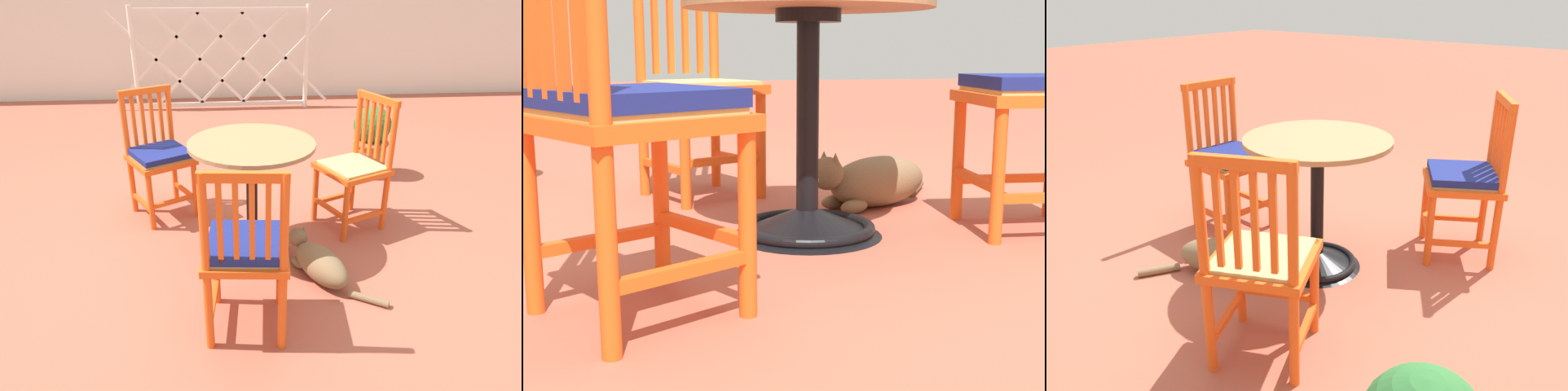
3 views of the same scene
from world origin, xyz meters
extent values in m
plane|color=#AD5642|center=(0.00, 0.00, 0.00)|extent=(24.00, 24.00, 0.00)
cone|color=black|center=(0.11, -0.09, 0.05)|extent=(0.48, 0.48, 0.10)
torus|color=black|center=(0.11, -0.09, 0.03)|extent=(0.44, 0.44, 0.04)
cylinder|color=black|center=(0.11, -0.09, 0.37)|extent=(0.07, 0.07, 0.66)
cylinder|color=black|center=(0.11, -0.09, 0.68)|extent=(0.20, 0.20, 0.04)
cylinder|color=#9E754C|center=(0.11, -0.09, 0.72)|extent=(0.76, 0.76, 0.02)
cylinder|color=#EA5619|center=(0.73, -0.05, 0.23)|extent=(0.04, 0.04, 0.45)
cylinder|color=#EA5619|center=(0.58, 0.26, 0.23)|extent=(0.04, 0.04, 0.45)
cylinder|color=#EA5619|center=(1.03, 0.09, 0.46)|extent=(0.04, 0.04, 0.91)
cylinder|color=#EA5619|center=(0.89, 0.40, 0.46)|extent=(0.04, 0.04, 0.91)
cube|color=#EA5619|center=(0.88, 0.02, 0.14)|extent=(0.32, 0.17, 0.03)
cube|color=#EA5619|center=(0.74, 0.33, 0.14)|extent=(0.32, 0.17, 0.03)
cube|color=#EA5619|center=(0.65, 0.10, 0.17)|extent=(0.17, 0.32, 0.03)
cube|color=#EA5619|center=(0.81, 0.17, 0.43)|extent=(0.53, 0.53, 0.04)
cube|color=tan|center=(0.81, 0.17, 0.45)|extent=(0.46, 0.46, 0.02)
cube|color=#EA5619|center=(1.01, 0.15, 0.68)|extent=(0.03, 0.03, 0.39)
cube|color=#EA5619|center=(0.98, 0.21, 0.68)|extent=(0.03, 0.03, 0.39)
cube|color=#EA5619|center=(0.95, 0.27, 0.68)|extent=(0.03, 0.03, 0.39)
cube|color=#EA5619|center=(0.92, 0.34, 0.68)|extent=(0.03, 0.03, 0.39)
cube|color=#EA5619|center=(0.96, 0.24, 0.89)|extent=(0.19, 0.36, 0.04)
cylinder|color=#EA5619|center=(-0.27, 0.39, 0.23)|extent=(0.04, 0.04, 0.45)
cylinder|color=#EA5619|center=(-0.57, 0.22, 0.23)|extent=(0.04, 0.04, 0.45)
cylinder|color=#EA5619|center=(-0.44, 0.68, 0.46)|extent=(0.04, 0.04, 0.91)
cylinder|color=#EA5619|center=(-0.74, 0.51, 0.46)|extent=(0.04, 0.04, 0.91)
cube|color=#EA5619|center=(-0.36, 0.53, 0.14)|extent=(0.20, 0.31, 0.03)
cube|color=#EA5619|center=(-0.65, 0.36, 0.14)|extent=(0.20, 0.31, 0.03)
cube|color=#EA5619|center=(-0.42, 0.30, 0.17)|extent=(0.31, 0.20, 0.03)
cube|color=#EA5619|center=(-0.51, 0.45, 0.43)|extent=(0.55, 0.55, 0.04)
cube|color=tan|center=(-0.51, 0.45, 0.45)|extent=(0.48, 0.48, 0.02)
cube|color=#EA5619|center=(-0.50, 0.65, 0.68)|extent=(0.03, 0.03, 0.39)
cube|color=#EA5619|center=(-0.56, 0.61, 0.68)|extent=(0.03, 0.03, 0.39)
cube|color=#EA5619|center=(-0.62, 0.58, 0.68)|extent=(0.03, 0.03, 0.39)
cube|color=#EA5619|center=(-0.68, 0.54, 0.68)|extent=(0.03, 0.03, 0.39)
cube|color=#EA5619|center=(-0.59, 0.60, 0.89)|extent=(0.34, 0.22, 0.04)
cube|color=navy|center=(-0.51, 0.45, 0.48)|extent=(0.49, 0.49, 0.04)
cylinder|color=#EA5619|center=(-0.12, -0.62, 0.23)|extent=(0.04, 0.04, 0.45)
cylinder|color=#EA5619|center=(0.22, -0.65, 0.23)|extent=(0.04, 0.04, 0.45)
cylinder|color=#EA5619|center=(-0.15, -0.96, 0.46)|extent=(0.04, 0.04, 0.91)
cylinder|color=#EA5619|center=(0.19, -0.99, 0.46)|extent=(0.04, 0.04, 0.91)
cube|color=#EA5619|center=(-0.13, -0.79, 0.14)|extent=(0.06, 0.34, 0.03)
cube|color=#EA5619|center=(0.21, -0.82, 0.14)|extent=(0.06, 0.34, 0.03)
cube|color=#EA5619|center=(0.05, -0.64, 0.17)|extent=(0.34, 0.06, 0.03)
cube|color=#EA5619|center=(0.04, -0.81, 0.43)|extent=(0.43, 0.43, 0.04)
cube|color=tan|center=(0.04, -0.81, 0.45)|extent=(0.38, 0.38, 0.02)
cube|color=#EA5619|center=(-0.08, -0.97, 0.68)|extent=(0.03, 0.02, 0.39)
cube|color=#EA5619|center=(-0.01, -0.97, 0.68)|extent=(0.03, 0.02, 0.39)
cube|color=#EA5619|center=(0.06, -0.98, 0.68)|extent=(0.03, 0.02, 0.39)
cube|color=#EA5619|center=(0.12, -0.99, 0.68)|extent=(0.03, 0.02, 0.39)
cube|color=#EA5619|center=(0.02, -0.98, 0.89)|extent=(0.38, 0.07, 0.04)
cube|color=navy|center=(0.04, -0.81, 0.48)|extent=(0.39, 0.39, 0.04)
ellipsoid|color=brown|center=(0.49, -0.46, 0.10)|extent=(0.36, 0.48, 0.19)
ellipsoid|color=silver|center=(0.45, -0.37, 0.08)|extent=(0.21, 0.23, 0.14)
sphere|color=brown|center=(0.39, -0.23, 0.15)|extent=(0.12, 0.12, 0.12)
ellipsoid|color=silver|center=(0.37, -0.19, 0.14)|extent=(0.07, 0.06, 0.04)
cone|color=brown|center=(0.36, -0.25, 0.20)|extent=(0.04, 0.04, 0.04)
cone|color=brown|center=(0.42, -0.23, 0.20)|extent=(0.04, 0.04, 0.04)
ellipsoid|color=brown|center=(0.37, -0.33, 0.03)|extent=(0.10, 0.13, 0.05)
ellipsoid|color=brown|center=(0.47, -0.28, 0.03)|extent=(0.10, 0.13, 0.05)
cylinder|color=brown|center=(0.71, -0.70, 0.02)|extent=(0.21, 0.15, 0.04)
camera|label=1|loc=(-0.05, -2.67, 1.62)|focal=31.74mm
camera|label=2|loc=(-2.10, 0.47, 0.58)|focal=50.51mm
camera|label=3|loc=(2.10, 1.41, 1.43)|focal=35.32mm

